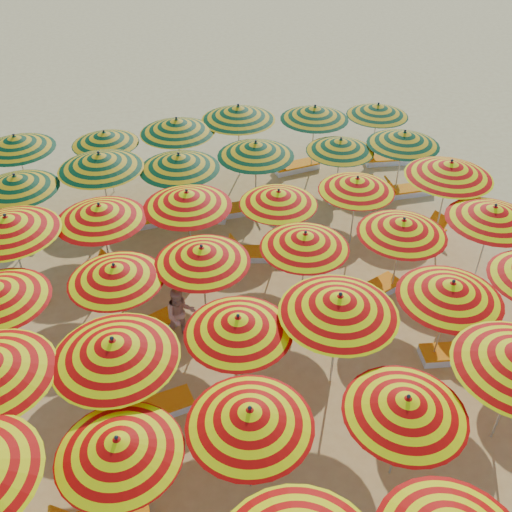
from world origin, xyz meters
name	(u,v)px	position (x,y,z in m)	size (l,w,h in m)	color
ground	(260,315)	(0.00, 0.00, 0.00)	(120.00, 120.00, 0.00)	#E0B663
umbrella_7	(118,446)	(-3.61, -4.65, 2.06)	(2.67, 2.67, 2.34)	silver
umbrella_8	(250,417)	(-1.35, -4.66, 2.15)	(2.66, 2.66, 2.44)	silver
umbrella_9	(406,405)	(1.42, -5.05, 2.12)	(2.69, 2.69, 2.41)	silver
umbrella_13	(114,349)	(-3.56, -2.66, 2.35)	(3.04, 3.04, 2.67)	silver
umbrella_14	(238,325)	(-1.07, -2.36, 2.14)	(2.79, 2.79, 2.43)	silver
umbrella_15	(339,304)	(1.06, -2.52, 2.39)	(3.26, 3.26, 2.71)	silver
umbrella_16	(451,290)	(3.69, -2.47, 2.20)	(2.69, 2.69, 2.50)	silver
umbrella_19	(115,273)	(-3.47, -0.01, 2.10)	(2.56, 2.56, 2.39)	silver
umbrella_20	(202,255)	(-1.42, 0.12, 2.17)	(3.06, 3.06, 2.47)	silver
umbrella_21	(305,240)	(1.18, 0.19, 2.11)	(2.55, 2.55, 2.40)	silver
umbrella_22	(403,227)	(3.76, 0.10, 2.16)	(2.50, 2.50, 2.46)	silver
umbrella_23	(493,214)	(6.26, 0.01, 2.24)	(2.94, 2.94, 2.54)	silver
umbrella_24	(8,224)	(-5.97, 2.23, 2.38)	(3.19, 3.19, 2.70)	silver
umbrella_25	(100,212)	(-3.73, 2.45, 2.25)	(2.79, 2.79, 2.56)	silver
umbrella_26	(187,199)	(-1.42, 2.55, 2.27)	(3.05, 3.05, 2.58)	silver
umbrella_27	(279,197)	(1.09, 2.37, 2.07)	(2.42, 2.42, 2.35)	silver
umbrella_28	(357,184)	(3.48, 2.52, 2.07)	(2.95, 2.95, 2.35)	silver
umbrella_29	(450,169)	(6.19, 2.21, 2.38)	(2.60, 2.60, 2.71)	silver
umbrella_30	(16,182)	(-6.03, 4.71, 2.19)	(2.57, 2.57, 2.49)	silver
umbrella_31	(100,161)	(-3.65, 5.09, 2.38)	(3.14, 3.14, 2.70)	silver
umbrella_32	(179,162)	(-1.36, 4.70, 2.28)	(2.49, 2.49, 2.59)	silver
umbrella_33	(256,149)	(1.07, 4.99, 2.26)	(2.99, 2.99, 2.57)	silver
umbrella_34	(340,145)	(3.89, 5.00, 2.07)	(2.58, 2.58, 2.35)	silver
umbrella_35	(404,138)	(5.96, 4.73, 2.21)	(2.61, 2.61, 2.51)	silver
umbrella_36	(16,143)	(-6.25, 7.25, 2.25)	(2.95, 2.95, 2.56)	silver
umbrella_37	(105,138)	(-3.50, 7.34, 2.07)	(2.74, 2.74, 2.35)	silver
umbrella_38	(177,126)	(-1.11, 7.10, 2.34)	(3.04, 3.04, 2.66)	silver
umbrella_39	(238,113)	(1.06, 7.51, 2.40)	(3.24, 3.24, 2.73)	silver
umbrella_40	(315,113)	(3.74, 7.23, 2.25)	(3.17, 3.17, 2.56)	silver
umbrella_41	(378,110)	(6.17, 7.31, 2.09)	(2.96, 2.96, 2.37)	silver
lounger_6	(152,409)	(-3.06, -2.50, 0.15)	(1.81, 0.88, 0.69)	white
lounger_7	(458,353)	(4.29, -2.56, 0.15)	(1.80, 0.83, 0.69)	white
lounger_8	(504,345)	(5.54, -2.58, 0.15)	(1.82, 0.98, 0.69)	white
lounger_10	(147,328)	(-2.96, 0.06, 0.15)	(1.82, 1.25, 0.69)	white
lounger_11	(372,291)	(3.16, 0.05, 0.15)	(1.82, 1.19, 0.69)	white
lounger_12	(6,299)	(-6.57, 2.08, 0.15)	(1.81, 0.92, 0.69)	white
lounger_13	(130,269)	(-3.22, 2.58, 0.15)	(1.82, 0.95, 0.69)	white
lounger_14	(209,257)	(-0.92, 2.61, 0.15)	(1.80, 0.84, 0.69)	white
lounger_15	(257,253)	(0.50, 2.46, 0.15)	(1.82, 0.96, 0.69)	white
lounger_16	(422,237)	(5.68, 2.09, 0.15)	(1.82, 1.20, 0.69)	white
lounger_17	(13,238)	(-6.63, 4.97, 0.15)	(1.83, 1.09, 0.69)	white
lounger_18	(128,224)	(-3.15, 4.94, 0.15)	(1.78, 0.74, 0.69)	white
lounger_19	(202,215)	(-0.76, 4.90, 0.15)	(1.83, 1.07, 0.69)	white
lounger_20	(241,208)	(0.57, 4.99, 0.15)	(1.75, 0.65, 0.69)	white
lounger_21	(352,194)	(4.49, 4.98, 0.15)	(1.75, 0.63, 0.69)	white
lounger_22	(407,190)	(6.46, 4.78, 0.15)	(1.74, 0.59, 0.69)	white
lounger_23	(295,167)	(3.14, 7.34, 0.15)	(1.80, 0.85, 0.69)	white
lounger_24	(386,159)	(6.67, 7.08, 0.15)	(1.79, 0.79, 0.69)	white
beachgoer_b	(180,315)	(-2.11, -0.34, 0.79)	(0.77, 0.60, 1.59)	tan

